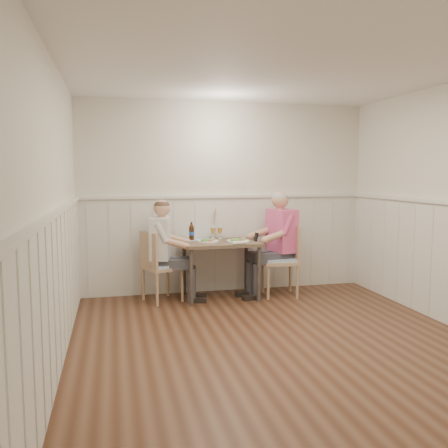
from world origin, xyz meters
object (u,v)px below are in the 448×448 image
Objects in this scene: man_in_pink at (279,251)px; chair_right at (284,257)px; chair_left at (159,264)px; dining_table at (221,249)px; diner_cream at (164,258)px; grass_vase at (213,224)px; beer_bottle at (192,232)px.

chair_right is at bearing -53.57° from man_in_pink.
chair_right reaches higher than chair_left.
chair_left reaches higher than dining_table.
man_in_pink is (0.80, -0.01, -0.06)m from dining_table.
diner_cream is (-1.60, 0.09, 0.04)m from chair_right.
man_in_pink is (-0.05, 0.07, 0.08)m from chair_right.
man_in_pink is 3.26× the size of grass_vase.
chair_left is at bearing 177.44° from chair_right.
grass_vase is (-0.83, 0.32, 0.35)m from man_in_pink.
grass_vase is (0.71, 0.30, 0.39)m from diner_cream.
beer_bottle is (-1.21, 0.26, 0.34)m from chair_right.
diner_cream reaches higher than grass_vase.
dining_table is 0.68× the size of man_in_pink.
diner_cream is (-1.55, 0.02, -0.04)m from man_in_pink.
man_in_pink is at bearing 126.43° from chair_right.
chair_right is 1.06m from grass_vase.
grass_vase is at bearing 22.04° from beer_bottle.
chair_left is 0.64× the size of man_in_pink.
dining_table is 0.80m from man_in_pink.
man_in_pink is at bearing -0.78° from diner_cream.
chair_right is 0.12m from man_in_pink.
beer_bottle is (-1.15, 0.19, 0.26)m from man_in_pink.
man_in_pink is at bearing -0.09° from chair_left.
diner_cream is (0.07, 0.02, 0.07)m from chair_left.
man_in_pink is 1.07× the size of diner_cream.
beer_bottle is (0.46, 0.19, 0.37)m from chair_left.
chair_left is (-1.66, 0.07, -0.03)m from chair_right.
beer_bottle reaches higher than chair_right.
chair_right is at bearing -23.73° from grass_vase.
man_in_pink is 1.20m from beer_bottle.
chair_left is at bearing -157.89° from grass_vase.
chair_left is at bearing -164.22° from diner_cream.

